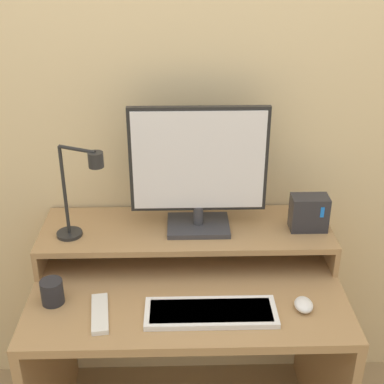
{
  "coord_description": "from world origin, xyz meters",
  "views": [
    {
      "loc": [
        -0.02,
        -1.18,
        1.81
      ],
      "look_at": [
        0.02,
        0.36,
        1.05
      ],
      "focal_mm": 50.0,
      "sensor_mm": 36.0,
      "label": 1
    }
  ],
  "objects_px": {
    "keyboard": "(211,312)",
    "mug": "(52,292)",
    "router_dock": "(309,213)",
    "desk_lamp": "(80,191)",
    "monitor": "(199,169)",
    "mouse": "(304,305)",
    "remote_control": "(100,314)"
  },
  "relations": [
    {
      "from": "keyboard",
      "to": "mug",
      "type": "distance_m",
      "value": 0.51
    },
    {
      "from": "router_dock",
      "to": "mug",
      "type": "height_order",
      "value": "router_dock"
    },
    {
      "from": "desk_lamp",
      "to": "monitor",
      "type": "bearing_deg",
      "value": 9.85
    },
    {
      "from": "keyboard",
      "to": "mouse",
      "type": "relative_size",
      "value": 5.41
    },
    {
      "from": "monitor",
      "to": "router_dock",
      "type": "height_order",
      "value": "monitor"
    },
    {
      "from": "monitor",
      "to": "mug",
      "type": "xyz_separation_m",
      "value": [
        -0.48,
        -0.27,
        -0.31
      ]
    },
    {
      "from": "router_dock",
      "to": "mug",
      "type": "xyz_separation_m",
      "value": [
        -0.87,
        -0.25,
        -0.14
      ]
    },
    {
      "from": "keyboard",
      "to": "mouse",
      "type": "xyz_separation_m",
      "value": [
        0.3,
        0.02,
        0.01
      ]
    },
    {
      "from": "mouse",
      "to": "mug",
      "type": "bearing_deg",
      "value": 176.0
    },
    {
      "from": "monitor",
      "to": "router_dock",
      "type": "relative_size",
      "value": 3.61
    },
    {
      "from": "desk_lamp",
      "to": "remote_control",
      "type": "bearing_deg",
      "value": -73.92
    },
    {
      "from": "router_dock",
      "to": "remote_control",
      "type": "bearing_deg",
      "value": -155.62
    },
    {
      "from": "router_dock",
      "to": "monitor",
      "type": "bearing_deg",
      "value": 177.21
    },
    {
      "from": "mug",
      "to": "remote_control",
      "type": "bearing_deg",
      "value": -23.95
    },
    {
      "from": "mouse",
      "to": "remote_control",
      "type": "distance_m",
      "value": 0.64
    },
    {
      "from": "desk_lamp",
      "to": "router_dock",
      "type": "bearing_deg",
      "value": 3.61
    },
    {
      "from": "desk_lamp",
      "to": "mouse",
      "type": "distance_m",
      "value": 0.82
    },
    {
      "from": "remote_control",
      "to": "mug",
      "type": "xyz_separation_m",
      "value": [
        -0.16,
        0.07,
        0.03
      ]
    },
    {
      "from": "desk_lamp",
      "to": "mug",
      "type": "bearing_deg",
      "value": -111.71
    },
    {
      "from": "desk_lamp",
      "to": "router_dock",
      "type": "height_order",
      "value": "desk_lamp"
    },
    {
      "from": "mug",
      "to": "router_dock",
      "type": "bearing_deg",
      "value": 16.14
    },
    {
      "from": "mug",
      "to": "desk_lamp",
      "type": "bearing_deg",
      "value": 68.29
    },
    {
      "from": "desk_lamp",
      "to": "remote_control",
      "type": "xyz_separation_m",
      "value": [
        0.08,
        -0.27,
        -0.29
      ]
    },
    {
      "from": "mouse",
      "to": "router_dock",
      "type": "bearing_deg",
      "value": 77.26
    },
    {
      "from": "monitor",
      "to": "keyboard",
      "type": "xyz_separation_m",
      "value": [
        0.03,
        -0.35,
        -0.34
      ]
    },
    {
      "from": "monitor",
      "to": "desk_lamp",
      "type": "height_order",
      "value": "monitor"
    },
    {
      "from": "mug",
      "to": "keyboard",
      "type": "bearing_deg",
      "value": -8.6
    },
    {
      "from": "desk_lamp",
      "to": "mouse",
      "type": "bearing_deg",
      "value": -19.7
    },
    {
      "from": "desk_lamp",
      "to": "mouse",
      "type": "xyz_separation_m",
      "value": [
        0.72,
        -0.26,
        -0.29
      ]
    },
    {
      "from": "keyboard",
      "to": "remote_control",
      "type": "distance_m",
      "value": 0.35
    },
    {
      "from": "mouse",
      "to": "keyboard",
      "type": "bearing_deg",
      "value": -176.03
    },
    {
      "from": "mug",
      "to": "mouse",
      "type": "bearing_deg",
      "value": -4.0
    }
  ]
}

